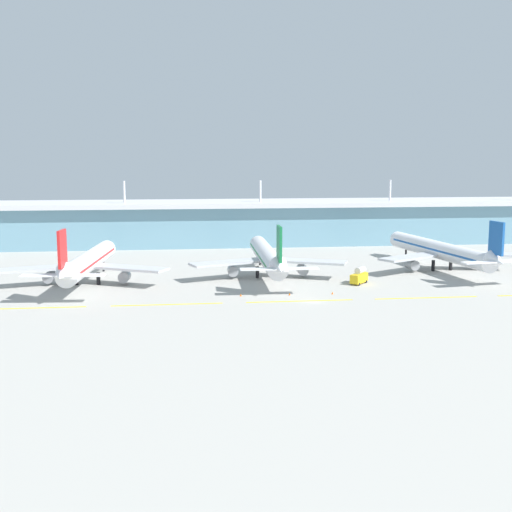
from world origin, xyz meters
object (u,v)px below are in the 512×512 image
(airliner_middle, at_px, (267,256))
(fuel_truck, at_px, (359,276))
(safety_cone_nose_front, at_px, (241,295))
(safety_cone_right_wingtip, at_px, (290,294))
(airliner_far, at_px, (440,251))
(safety_cone_left_wingtip, at_px, (332,293))
(airliner_near, at_px, (88,262))

(airliner_middle, relative_size, fuel_truck, 9.08)
(safety_cone_nose_front, xyz_separation_m, safety_cone_right_wingtip, (13.19, -0.32, 0.00))
(airliner_far, bearing_deg, airliner_middle, -174.12)
(safety_cone_left_wingtip, relative_size, safety_cone_nose_front, 1.00)
(airliner_near, relative_size, airliner_middle, 0.95)
(airliner_near, bearing_deg, fuel_truck, -6.58)
(airliner_far, bearing_deg, fuel_truck, -148.70)
(airliner_far, distance_m, safety_cone_left_wingtip, 55.64)
(fuel_truck, bearing_deg, safety_cone_left_wingtip, -129.91)
(airliner_middle, xyz_separation_m, safety_cone_right_wingtip, (2.42, -27.35, -6.10))
(airliner_far, distance_m, fuel_truck, 38.64)
(airliner_far, relative_size, safety_cone_nose_front, 97.93)
(airliner_far, relative_size, safety_cone_left_wingtip, 97.93)
(airliner_middle, relative_size, safety_cone_left_wingtip, 93.08)
(airliner_middle, bearing_deg, safety_cone_left_wingtip, -62.62)
(safety_cone_right_wingtip, bearing_deg, fuel_truck, 30.18)
(safety_cone_right_wingtip, bearing_deg, airliner_near, 158.12)
(fuel_truck, bearing_deg, safety_cone_right_wingtip, -149.82)
(safety_cone_right_wingtip, bearing_deg, airliner_far, 30.84)
(airliner_near, distance_m, airliner_far, 112.44)
(airliner_near, relative_size, safety_cone_left_wingtip, 88.82)
(airliner_near, distance_m, fuel_truck, 79.73)
(safety_cone_nose_front, bearing_deg, airliner_near, 152.63)
(airliner_middle, distance_m, fuel_truck, 29.33)
(fuel_truck, height_order, safety_cone_right_wingtip, fuel_truck)
(airliner_near, relative_size, fuel_truck, 8.67)
(safety_cone_nose_front, height_order, safety_cone_right_wingtip, same)
(fuel_truck, bearing_deg, airliner_far, 31.30)
(safety_cone_left_wingtip, xyz_separation_m, safety_cone_nose_front, (-24.97, 0.39, 0.00))
(airliner_near, relative_size, airliner_far, 0.91)
(airliner_middle, distance_m, safety_cone_right_wingtip, 28.13)
(airliner_near, distance_m, safety_cone_left_wingtip, 71.76)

